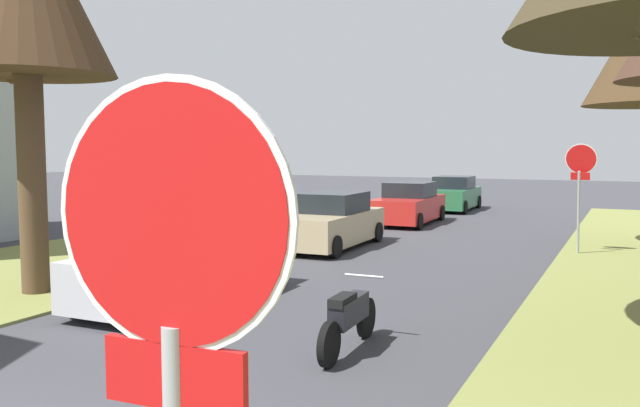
{
  "coord_description": "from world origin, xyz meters",
  "views": [
    {
      "loc": [
        5.3,
        -2.61,
        2.81
      ],
      "look_at": [
        -0.32,
        8.86,
        1.73
      ],
      "focal_mm": 35.91,
      "sensor_mm": 36.0,
      "label": 1
    }
  ],
  "objects_px": {
    "stop_sign_near": "(174,360)",
    "stop_sign_far": "(580,174)",
    "parked_sedan_silver": "(182,262)",
    "parked_sedan_green": "(453,195)",
    "parked_sedan_tan": "(330,222)",
    "parked_motorcycle": "(349,317)",
    "parked_sedan_red": "(408,205)"
  },
  "relations": [
    {
      "from": "stop_sign_near",
      "to": "stop_sign_far",
      "type": "relative_size",
      "value": 1.02
    },
    {
      "from": "parked_sedan_silver",
      "to": "stop_sign_near",
      "type": "bearing_deg",
      "value": -51.76
    },
    {
      "from": "parked_sedan_green",
      "to": "parked_sedan_silver",
      "type": "bearing_deg",
      "value": -89.94
    },
    {
      "from": "stop_sign_near",
      "to": "parked_sedan_tan",
      "type": "bearing_deg",
      "value": 113.62
    },
    {
      "from": "parked_motorcycle",
      "to": "parked_sedan_red",
      "type": "bearing_deg",
      "value": 105.27
    },
    {
      "from": "parked_sedan_red",
      "to": "parked_sedan_green",
      "type": "height_order",
      "value": "same"
    },
    {
      "from": "stop_sign_near",
      "to": "parked_sedan_green",
      "type": "distance_m",
      "value": 28.64
    },
    {
      "from": "stop_sign_far",
      "to": "parked_sedan_red",
      "type": "relative_size",
      "value": 0.66
    },
    {
      "from": "stop_sign_far",
      "to": "parked_sedan_tan",
      "type": "distance_m",
      "value": 6.9
    },
    {
      "from": "stop_sign_near",
      "to": "parked_motorcycle",
      "type": "xyz_separation_m",
      "value": [
        -2.3,
        6.56,
        -1.72
      ]
    },
    {
      "from": "parked_sedan_silver",
      "to": "parked_sedan_tan",
      "type": "relative_size",
      "value": 1.0
    },
    {
      "from": "stop_sign_near",
      "to": "parked_sedan_green",
      "type": "xyz_separation_m",
      "value": [
        -6.3,
        27.9,
        -1.48
      ]
    },
    {
      "from": "parked_sedan_silver",
      "to": "parked_sedan_tan",
      "type": "height_order",
      "value": "same"
    },
    {
      "from": "stop_sign_far",
      "to": "parked_sedan_tan",
      "type": "xyz_separation_m",
      "value": [
        -6.54,
        -1.7,
        -1.43
      ]
    },
    {
      "from": "stop_sign_near",
      "to": "parked_sedan_red",
      "type": "xyz_separation_m",
      "value": [
        -6.45,
        21.79,
        -1.48
      ]
    },
    {
      "from": "parked_sedan_silver",
      "to": "parked_motorcycle",
      "type": "height_order",
      "value": "parked_sedan_silver"
    },
    {
      "from": "stop_sign_near",
      "to": "parked_sedan_silver",
      "type": "relative_size",
      "value": 0.67
    },
    {
      "from": "stop_sign_near",
      "to": "parked_sedan_silver",
      "type": "xyz_separation_m",
      "value": [
        -6.28,
        7.97,
        -1.48
      ]
    },
    {
      "from": "parked_sedan_green",
      "to": "parked_motorcycle",
      "type": "distance_m",
      "value": 21.7
    },
    {
      "from": "stop_sign_near",
      "to": "parked_sedan_silver",
      "type": "height_order",
      "value": "stop_sign_near"
    },
    {
      "from": "parked_sedan_green",
      "to": "parked_sedan_red",
      "type": "bearing_deg",
      "value": -91.44
    },
    {
      "from": "stop_sign_far",
      "to": "parked_sedan_green",
      "type": "bearing_deg",
      "value": 119.32
    },
    {
      "from": "stop_sign_far",
      "to": "parked_sedan_silver",
      "type": "relative_size",
      "value": 0.66
    },
    {
      "from": "parked_sedan_silver",
      "to": "parked_motorcycle",
      "type": "bearing_deg",
      "value": -19.42
    },
    {
      "from": "stop_sign_far",
      "to": "parked_sedan_silver",
      "type": "xyz_separation_m",
      "value": [
        -6.21,
        -8.83,
        -1.43
      ]
    },
    {
      "from": "parked_motorcycle",
      "to": "stop_sign_near",
      "type": "bearing_deg",
      "value": -70.71
    },
    {
      "from": "parked_sedan_red",
      "to": "parked_motorcycle",
      "type": "distance_m",
      "value": 15.78
    },
    {
      "from": "stop_sign_near",
      "to": "parked_sedan_tan",
      "type": "distance_m",
      "value": 16.55
    },
    {
      "from": "stop_sign_far",
      "to": "parked_sedan_red",
      "type": "distance_m",
      "value": 8.23
    },
    {
      "from": "stop_sign_near",
      "to": "parked_sedan_silver",
      "type": "bearing_deg",
      "value": 128.24
    },
    {
      "from": "parked_sedan_silver",
      "to": "parked_sedan_green",
      "type": "xyz_separation_m",
      "value": [
        -0.02,
        19.93,
        0.0
      ]
    },
    {
      "from": "stop_sign_far",
      "to": "parked_motorcycle",
      "type": "xyz_separation_m",
      "value": [
        -2.23,
        -10.24,
        -1.67
      ]
    }
  ]
}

